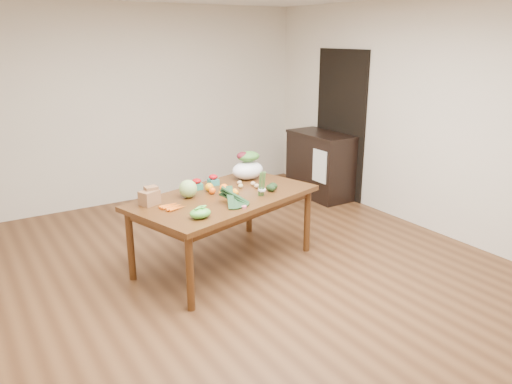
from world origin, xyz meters
TOP-DOWN VIEW (x-y plane):
  - floor at (0.00, 0.00)m, footprint 6.00×6.00m
  - room_walls at (0.00, 0.00)m, footprint 5.02×6.02m
  - dining_table at (-0.09, 0.41)m, footprint 2.05×1.48m
  - doorway_dark at (2.48, 1.60)m, footprint 0.02×1.00m
  - cabinet at (2.22, 1.70)m, footprint 0.52×1.02m
  - dish_towel at (1.96, 1.40)m, footprint 0.02×0.28m
  - paper_bag at (-0.81, 0.54)m, footprint 0.28×0.25m
  - cabbage at (-0.41, 0.54)m, footprint 0.18×0.18m
  - strawberry_basket_a at (-0.22, 0.74)m, footprint 0.12×0.12m
  - strawberry_basket_b at (-0.00, 0.79)m, footprint 0.12×0.12m
  - orange_a at (-0.16, 0.51)m, footprint 0.07×0.07m
  - orange_b at (-0.15, 0.60)m, footprint 0.09×0.09m
  - orange_c at (-0.04, 0.50)m, footprint 0.09×0.09m
  - mandarin_cluster at (-0.03, 0.40)m, footprint 0.22×0.22m
  - carrots at (-0.68, 0.33)m, footprint 0.26×0.24m
  - snap_pea_bag at (-0.57, -0.05)m, footprint 0.20×0.15m
  - kale_bunch at (-0.14, 0.08)m, footprint 0.42×0.47m
  - asparagus_bundle at (0.23, 0.19)m, footprint 0.11×0.13m
  - potato_a at (0.18, 0.53)m, footprint 0.06×0.05m
  - potato_b at (0.32, 0.44)m, footprint 0.06×0.05m
  - potato_c at (0.34, 0.54)m, footprint 0.06×0.05m
  - potato_d at (0.23, 0.65)m, footprint 0.05×0.05m
  - potato_e at (0.35, 0.55)m, footprint 0.05×0.04m
  - avocado_a at (0.38, 0.27)m, footprint 0.10×0.13m
  - avocado_b at (0.45, 0.32)m, footprint 0.10×0.12m
  - salad_bag at (0.43, 0.79)m, footprint 0.42×0.36m

SIDE VIEW (x-z plane):
  - floor at x=0.00m, z-range 0.00..0.00m
  - dining_table at x=-0.09m, z-range 0.00..0.75m
  - cabinet at x=2.22m, z-range 0.00..0.94m
  - dish_towel at x=1.96m, z-range 0.33..0.78m
  - carrots at x=-0.68m, z-range 0.75..0.78m
  - potato_e at x=0.35m, z-range 0.75..0.79m
  - potato_d at x=0.23m, z-range 0.75..0.79m
  - potato_a at x=0.18m, z-range 0.75..0.80m
  - potato_c at x=0.34m, z-range 0.75..0.80m
  - potato_b at x=0.32m, z-range 0.75..0.80m
  - avocado_b at x=0.45m, z-range 0.75..0.82m
  - orange_a at x=-0.16m, z-range 0.75..0.82m
  - avocado_a at x=0.38m, z-range 0.75..0.82m
  - mandarin_cluster at x=-0.03m, z-range 0.75..0.84m
  - snap_pea_bag at x=-0.57m, z-range 0.75..0.84m
  - orange_b at x=-0.15m, z-range 0.75..0.84m
  - orange_c at x=-0.04m, z-range 0.75..0.84m
  - strawberry_basket_b at x=0.00m, z-range 0.75..0.84m
  - strawberry_basket_a at x=-0.22m, z-range 0.75..0.84m
  - kale_bunch at x=-0.14m, z-range 0.75..0.91m
  - paper_bag at x=-0.81m, z-range 0.75..0.92m
  - cabbage at x=-0.41m, z-range 0.75..0.93m
  - asparagus_bundle at x=0.23m, z-range 0.75..1.00m
  - salad_bag at x=0.43m, z-range 0.75..1.03m
  - doorway_dark at x=2.48m, z-range 0.00..2.10m
  - room_walls at x=0.00m, z-range 0.00..2.70m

